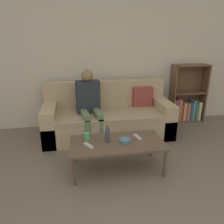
{
  "coord_description": "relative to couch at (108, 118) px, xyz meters",
  "views": [
    {
      "loc": [
        -0.42,
        -1.18,
        1.72
      ],
      "look_at": [
        0.08,
        1.83,
        0.63
      ],
      "focal_mm": 35.0,
      "sensor_mm": 36.0,
      "label": 1
    }
  ],
  "objects": [
    {
      "name": "bookshelf",
      "position": [
        1.69,
        0.41,
        0.11
      ],
      "size": [
        0.7,
        0.28,
        1.16
      ],
      "color": "brown",
      "rests_on": "ground_plane"
    },
    {
      "name": "bottle",
      "position": [
        -0.17,
        -1.08,
        0.2
      ],
      "size": [
        0.06,
        0.06,
        0.22
      ],
      "color": "#424756",
      "rests_on": "coffee_table"
    },
    {
      "name": "tv_remote_1",
      "position": [
        -0.42,
        -1.17,
        0.11
      ],
      "size": [
        0.13,
        0.17,
        0.02
      ],
      "rotation": [
        0.0,
        0.0,
        0.53
      ],
      "color": "#B7B7BC",
      "rests_on": "coffee_table"
    },
    {
      "name": "wall_back",
      "position": [
        -0.11,
        0.57,
        1.0
      ],
      "size": [
        12.0,
        0.06,
        2.6
      ],
      "color": "beige",
      "rests_on": "ground_plane"
    },
    {
      "name": "cup_near",
      "position": [
        -0.43,
        -0.98,
        0.15
      ],
      "size": [
        0.08,
        0.08,
        0.1
      ],
      "color": "#4CB77A",
      "rests_on": "coffee_table"
    },
    {
      "name": "couch",
      "position": [
        0.0,
        0.0,
        0.0
      ],
      "size": [
        2.19,
        0.88,
        0.92
      ],
      "color": "tan",
      "rests_on": "ground_plane"
    },
    {
      "name": "person_adult",
      "position": [
        -0.33,
        -0.08,
        0.38
      ],
      "size": [
        0.42,
        0.65,
        1.18
      ],
      "rotation": [
        0.0,
        0.0,
        0.13
      ],
      "color": "#66845B",
      "rests_on": "ground_plane"
    },
    {
      "name": "tv_remote_0",
      "position": [
        0.24,
        -1.04,
        0.11
      ],
      "size": [
        0.08,
        0.18,
        0.02
      ],
      "rotation": [
        0.0,
        0.0,
        0.22
      ],
      "color": "#B7B7BC",
      "rests_on": "coffee_table"
    },
    {
      "name": "snack_bowl",
      "position": [
        0.05,
        -1.13,
        0.12
      ],
      "size": [
        0.14,
        0.14,
        0.05
      ],
      "color": "teal",
      "rests_on": "coffee_table"
    },
    {
      "name": "coffee_table",
      "position": [
        -0.05,
        -1.11,
        0.06
      ],
      "size": [
        1.2,
        0.59,
        0.4
      ],
      "color": "brown",
      "rests_on": "ground_plane"
    }
  ]
}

